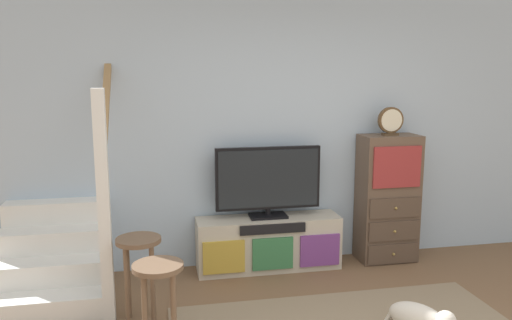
% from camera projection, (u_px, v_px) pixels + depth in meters
% --- Properties ---
extents(back_wall, '(6.40, 0.12, 2.70)m').
position_uv_depth(back_wall, '(292.00, 128.00, 5.10)').
color(back_wall, '#A8BCD1').
rests_on(back_wall, ground_plane).
extents(media_console, '(1.40, 0.38, 0.52)m').
position_uv_depth(media_console, '(268.00, 243.00, 4.98)').
color(media_console, '#BCB29E').
rests_on(media_console, ground_plane).
extents(television, '(1.02, 0.22, 0.69)m').
position_uv_depth(television, '(268.00, 180.00, 4.89)').
color(television, black).
rests_on(television, media_console).
extents(side_cabinet, '(0.58, 0.38, 1.29)m').
position_uv_depth(side_cabinet, '(388.00, 198.00, 5.16)').
color(side_cabinet, brown).
rests_on(side_cabinet, ground_plane).
extents(desk_clock, '(0.26, 0.08, 0.28)m').
position_uv_depth(desk_clock, '(391.00, 121.00, 5.01)').
color(desk_clock, '#4C3823').
rests_on(desk_clock, side_cabinet).
extents(staircase, '(1.00, 1.36, 2.20)m').
position_uv_depth(staircase, '(59.00, 245.00, 4.59)').
color(staircase, white).
rests_on(staircase, ground_plane).
extents(bar_stool_near, '(0.34, 0.34, 0.67)m').
position_uv_depth(bar_stool_near, '(159.00, 288.00, 3.39)').
color(bar_stool_near, brown).
rests_on(bar_stool_near, ground_plane).
extents(bar_stool_far, '(0.34, 0.34, 0.68)m').
position_uv_depth(bar_stool_far, '(139.00, 260.00, 3.86)').
color(bar_stool_far, brown).
rests_on(bar_stool_far, ground_plane).
extents(dog, '(0.43, 0.47, 0.23)m').
position_uv_depth(dog, '(421.00, 318.00, 3.77)').
color(dog, beige).
rests_on(dog, ground_plane).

